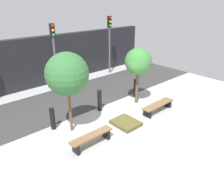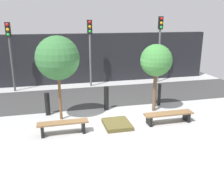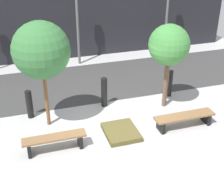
{
  "view_description": "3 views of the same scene",
  "coord_description": "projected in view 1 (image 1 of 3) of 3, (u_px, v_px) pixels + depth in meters",
  "views": [
    {
      "loc": [
        -6.16,
        -6.0,
        5.24
      ],
      "look_at": [
        -0.2,
        0.64,
        1.36
      ],
      "focal_mm": 35.0,
      "sensor_mm": 36.0,
      "label": 1
    },
    {
      "loc": [
        -2.36,
        -8.71,
        4.05
      ],
      "look_at": [
        -0.1,
        0.33,
        1.21
      ],
      "focal_mm": 40.0,
      "sensor_mm": 36.0,
      "label": 2
    },
    {
      "loc": [
        -2.67,
        -7.69,
        5.63
      ],
      "look_at": [
        -0.17,
        0.33,
        1.25
      ],
      "focal_mm": 50.0,
      "sensor_mm": 36.0,
      "label": 3
    }
  ],
  "objects": [
    {
      "name": "ground_plane",
      "position": [
        125.0,
        124.0,
        9.96
      ],
      "size": [
        18.0,
        18.0,
        0.0
      ],
      "primitive_type": "plane",
      "color": "#A5A5A5"
    },
    {
      "name": "road_strip",
      "position": [
        77.0,
        97.0,
        12.63
      ],
      "size": [
        18.0,
        3.74,
        0.01
      ],
      "primitive_type": "cube",
      "color": "#363636",
      "rests_on": "ground"
    },
    {
      "name": "building_facade",
      "position": [
        47.0,
        60.0,
        14.24
      ],
      "size": [
        16.2,
        0.5,
        3.12
      ],
      "primitive_type": "cube",
      "color": "black",
      "rests_on": "ground"
    },
    {
      "name": "bench_left",
      "position": [
        92.0,
        138.0,
        8.37
      ],
      "size": [
        1.82,
        0.39,
        0.48
      ],
      "rotation": [
        0.0,
        0.0,
        -0.0
      ],
      "color": "black",
      "rests_on": "ground"
    },
    {
      "name": "bench_right",
      "position": [
        158.0,
        106.0,
        10.91
      ],
      "size": [
        2.0,
        0.46,
        0.43
      ],
      "rotation": [
        0.0,
        0.0,
        0.0
      ],
      "color": "black",
      "rests_on": "ground"
    },
    {
      "name": "planter_bed",
      "position": [
        126.0,
        123.0,
        9.88
      ],
      "size": [
        1.0,
        1.19,
        0.15
      ],
      "primitive_type": "cube",
      "color": "brown",
      "rests_on": "ground"
    },
    {
      "name": "tree_behind_left_bench",
      "position": [
        67.0,
        74.0,
        8.47
      ],
      "size": [
        1.72,
        1.72,
        3.42
      ],
      "color": "brown",
      "rests_on": "ground"
    },
    {
      "name": "tree_behind_right_bench",
      "position": [
        138.0,
        62.0,
        11.12
      ],
      "size": [
        1.38,
        1.38,
        2.99
      ],
      "color": "brown",
      "rests_on": "ground"
    },
    {
      "name": "bollard_far_left",
      "position": [
        53.0,
        119.0,
        9.39
      ],
      "size": [
        0.21,
        0.21,
        0.99
      ],
      "primitive_type": "cylinder",
      "color": "black",
      "rests_on": "ground"
    },
    {
      "name": "bollard_left",
      "position": [
        100.0,
        100.0,
        10.97
      ],
      "size": [
        0.22,
        0.22,
        1.1
      ],
      "primitive_type": "cylinder",
      "color": "black",
      "rests_on": "ground"
    },
    {
      "name": "bollard_center",
      "position": [
        135.0,
        88.0,
        12.57
      ],
      "size": [
        0.15,
        0.15,
        1.05
      ],
      "primitive_type": "cylinder",
      "color": "black",
      "rests_on": "ground"
    },
    {
      "name": "traffic_light_mid_west",
      "position": [
        54.0,
        45.0,
        13.02
      ],
      "size": [
        0.28,
        0.27,
        3.95
      ],
      "color": "#5C5C5C",
      "rests_on": "ground"
    },
    {
      "name": "traffic_light_mid_east",
      "position": [
        110.0,
        35.0,
        15.7
      ],
      "size": [
        0.28,
        0.27,
        4.14
      ],
      "color": "#5B5B5B",
      "rests_on": "ground"
    }
  ]
}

